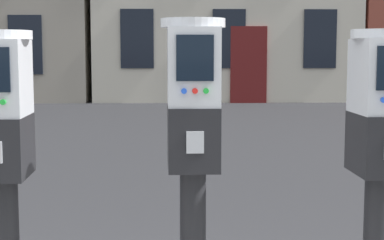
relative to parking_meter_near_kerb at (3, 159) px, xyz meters
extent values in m
cube|color=black|center=(0.00, 0.00, 0.04)|extent=(0.18, 0.24, 0.21)
cube|color=#B7BABF|center=(0.00, 0.00, 0.27)|extent=(0.17, 0.23, 0.25)
cylinder|color=green|center=(0.04, -0.12, 0.20)|extent=(0.02, 0.01, 0.02)
cube|color=black|center=(0.64, 0.00, 0.07)|extent=(0.18, 0.24, 0.21)
cube|color=#A5A8AD|center=(0.64, -0.13, 0.07)|extent=(0.06, 0.01, 0.07)
cube|color=#B7BABF|center=(0.64, 0.00, 0.31)|extent=(0.17, 0.23, 0.26)
cube|color=black|center=(0.64, -0.12, 0.34)|extent=(0.12, 0.01, 0.15)
cylinder|color=blue|center=(0.61, -0.12, 0.24)|extent=(0.02, 0.01, 0.02)
cylinder|color=red|center=(0.64, -0.12, 0.24)|extent=(0.02, 0.01, 0.02)
cylinder|color=green|center=(0.68, -0.12, 0.24)|extent=(0.02, 0.01, 0.02)
cylinder|color=#B7BABF|center=(0.64, 0.00, 0.45)|extent=(0.22, 0.22, 0.03)
cube|color=black|center=(1.28, 0.00, 0.05)|extent=(0.18, 0.24, 0.21)
cube|color=#B7BABF|center=(1.28, 0.00, 0.28)|extent=(0.17, 0.23, 0.25)
cylinder|color=blue|center=(1.25, -0.12, 0.21)|extent=(0.02, 0.01, 0.02)
cylinder|color=#B7BABF|center=(1.28, 0.00, 0.42)|extent=(0.22, 0.22, 0.03)
cube|color=black|center=(-3.39, 15.02, 0.50)|extent=(0.90, 0.06, 1.60)
cube|color=black|center=(-0.38, 15.02, 0.66)|extent=(0.90, 0.06, 1.60)
cube|color=black|center=(2.12, 15.02, 0.66)|extent=(0.90, 0.06, 1.60)
cube|color=black|center=(4.63, 15.02, 0.66)|extent=(0.90, 0.06, 1.60)
cube|color=#591414|center=(2.67, 15.02, -0.05)|extent=(1.00, 0.07, 2.10)
camera|label=1|loc=(0.57, -2.10, 0.37)|focal=58.45mm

